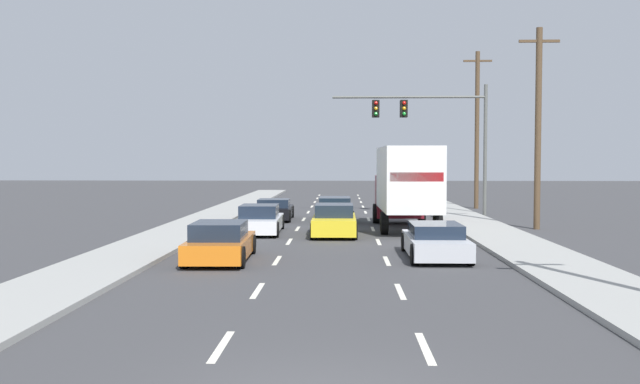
{
  "coord_description": "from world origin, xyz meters",
  "views": [
    {
      "loc": [
        0.32,
        -8.75,
        3.13
      ],
      "look_at": [
        -0.6,
        20.0,
        1.8
      ],
      "focal_mm": 39.32,
      "sensor_mm": 36.0,
      "label": 1
    }
  ],
  "objects_px": {
    "car_orange": "(220,243)",
    "utility_pole_mid": "(538,126)",
    "car_black": "(274,210)",
    "car_yellow": "(334,221)",
    "box_truck": "(406,183)",
    "car_green": "(335,210)",
    "traffic_signal_mast": "(423,120)",
    "utility_pole_far": "(477,128)",
    "car_silver": "(435,241)",
    "car_white": "(260,220)"
  },
  "relations": [
    {
      "from": "car_black",
      "to": "traffic_signal_mast",
      "type": "bearing_deg",
      "value": 22.24
    },
    {
      "from": "car_silver",
      "to": "utility_pole_far",
      "type": "xyz_separation_m",
      "value": [
        5.61,
        22.72,
        4.61
      ]
    },
    {
      "from": "car_yellow",
      "to": "car_silver",
      "type": "relative_size",
      "value": 1.0
    },
    {
      "from": "car_black",
      "to": "car_yellow",
      "type": "xyz_separation_m",
      "value": [
        3.21,
        -7.24,
        0.08
      ]
    },
    {
      "from": "car_orange",
      "to": "utility_pole_far",
      "type": "relative_size",
      "value": 0.43
    },
    {
      "from": "car_orange",
      "to": "car_silver",
      "type": "distance_m",
      "value": 6.8
    },
    {
      "from": "car_orange",
      "to": "car_black",
      "type": "bearing_deg",
      "value": 89.1
    },
    {
      "from": "car_yellow",
      "to": "traffic_signal_mast",
      "type": "height_order",
      "value": "traffic_signal_mast"
    },
    {
      "from": "traffic_signal_mast",
      "to": "car_orange",
      "type": "bearing_deg",
      "value": -114.7
    },
    {
      "from": "car_orange",
      "to": "utility_pole_far",
      "type": "height_order",
      "value": "utility_pole_far"
    },
    {
      "from": "car_green",
      "to": "car_silver",
      "type": "relative_size",
      "value": 1.09
    },
    {
      "from": "car_white",
      "to": "box_truck",
      "type": "xyz_separation_m",
      "value": [
        6.35,
        1.65,
        1.55
      ]
    },
    {
      "from": "car_green",
      "to": "box_truck",
      "type": "distance_m",
      "value": 5.75
    },
    {
      "from": "car_orange",
      "to": "car_silver",
      "type": "bearing_deg",
      "value": 7.56
    },
    {
      "from": "car_white",
      "to": "utility_pole_mid",
      "type": "xyz_separation_m",
      "value": [
        12.26,
        2.09,
        4.09
      ]
    },
    {
      "from": "utility_pole_far",
      "to": "box_truck",
      "type": "bearing_deg",
      "value": -112.58
    },
    {
      "from": "car_black",
      "to": "car_silver",
      "type": "relative_size",
      "value": 0.95
    },
    {
      "from": "car_orange",
      "to": "car_green",
      "type": "bearing_deg",
      "value": 76.71
    },
    {
      "from": "car_green",
      "to": "utility_pole_mid",
      "type": "relative_size",
      "value": 0.52
    },
    {
      "from": "car_black",
      "to": "car_white",
      "type": "xyz_separation_m",
      "value": [
        0.03,
        -6.54,
        0.04
      ]
    },
    {
      "from": "traffic_signal_mast",
      "to": "car_black",
      "type": "bearing_deg",
      "value": -157.76
    },
    {
      "from": "car_black",
      "to": "car_green",
      "type": "bearing_deg",
      "value": -6.91
    },
    {
      "from": "car_green",
      "to": "car_orange",
      "type": "bearing_deg",
      "value": -103.29
    },
    {
      "from": "car_green",
      "to": "car_yellow",
      "type": "relative_size",
      "value": 1.09
    },
    {
      "from": "traffic_signal_mast",
      "to": "utility_pole_far",
      "type": "bearing_deg",
      "value": 54.04
    },
    {
      "from": "car_silver",
      "to": "utility_pole_mid",
      "type": "distance_m",
      "value": 11.75
    },
    {
      "from": "car_orange",
      "to": "car_green",
      "type": "xyz_separation_m",
      "value": [
        3.39,
        14.33,
        -0.0
      ]
    },
    {
      "from": "car_green",
      "to": "utility_pole_far",
      "type": "height_order",
      "value": "utility_pole_far"
    },
    {
      "from": "traffic_signal_mast",
      "to": "utility_pole_far",
      "type": "relative_size",
      "value": 0.86
    },
    {
      "from": "box_truck",
      "to": "car_silver",
      "type": "height_order",
      "value": "box_truck"
    },
    {
      "from": "car_green",
      "to": "utility_pole_mid",
      "type": "bearing_deg",
      "value": -24.01
    },
    {
      "from": "car_yellow",
      "to": "box_truck",
      "type": "height_order",
      "value": "box_truck"
    },
    {
      "from": "car_black",
      "to": "car_white",
      "type": "height_order",
      "value": "car_white"
    },
    {
      "from": "car_black",
      "to": "utility_pole_far",
      "type": "bearing_deg",
      "value": 36.3
    },
    {
      "from": "car_orange",
      "to": "car_yellow",
      "type": "xyz_separation_m",
      "value": [
        3.44,
        7.47,
        0.02
      ]
    },
    {
      "from": "car_green",
      "to": "box_truck",
      "type": "xyz_separation_m",
      "value": [
        3.23,
        -4.51,
        1.53
      ]
    },
    {
      "from": "car_green",
      "to": "utility_pole_far",
      "type": "bearing_deg",
      "value": 46.01
    },
    {
      "from": "traffic_signal_mast",
      "to": "utility_pole_mid",
      "type": "height_order",
      "value": "utility_pole_mid"
    },
    {
      "from": "car_orange",
      "to": "traffic_signal_mast",
      "type": "relative_size",
      "value": 0.5
    },
    {
      "from": "car_green",
      "to": "utility_pole_far",
      "type": "distance_m",
      "value": 13.69
    },
    {
      "from": "car_black",
      "to": "traffic_signal_mast",
      "type": "distance_m",
      "value": 9.96
    },
    {
      "from": "box_truck",
      "to": "utility_pole_far",
      "type": "height_order",
      "value": "utility_pole_far"
    },
    {
      "from": "utility_pole_mid",
      "to": "car_black",
      "type": "bearing_deg",
      "value": 160.09
    },
    {
      "from": "car_silver",
      "to": "utility_pole_mid",
      "type": "relative_size",
      "value": 0.48
    },
    {
      "from": "box_truck",
      "to": "utility_pole_mid",
      "type": "xyz_separation_m",
      "value": [
        5.9,
        0.44,
        2.54
      ]
    },
    {
      "from": "utility_pole_mid",
      "to": "traffic_signal_mast",
      "type": "bearing_deg",
      "value": 118.71
    },
    {
      "from": "car_yellow",
      "to": "box_truck",
      "type": "distance_m",
      "value": 4.23
    },
    {
      "from": "car_black",
      "to": "utility_pole_far",
      "type": "relative_size",
      "value": 0.41
    },
    {
      "from": "car_orange",
      "to": "utility_pole_mid",
      "type": "bearing_deg",
      "value": 39.34
    },
    {
      "from": "car_black",
      "to": "car_yellow",
      "type": "distance_m",
      "value": 7.92
    }
  ]
}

